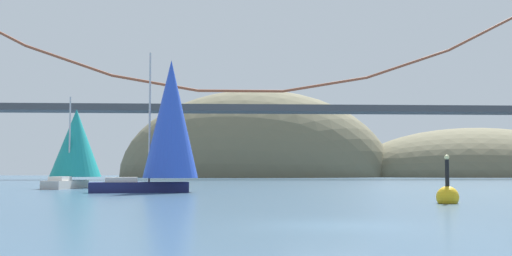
# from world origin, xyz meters

# --- Properties ---
(ground_plane) EXTENTS (360.00, 360.00, 0.00)m
(ground_plane) POSITION_xyz_m (0.00, 0.00, 0.00)
(ground_plane) COLOR #385670
(headland_center) EXTENTS (66.95, 44.00, 42.88)m
(headland_center) POSITION_xyz_m (5.00, 135.00, 0.00)
(headland_center) COLOR #6B664C
(headland_center) RESTS_ON ground_plane
(headland_right) EXTENTS (63.75, 44.00, 24.50)m
(headland_right) POSITION_xyz_m (60.00, 135.00, 0.00)
(headland_right) COLOR #6B664C
(headland_right) RESTS_ON ground_plane
(suspension_bridge) EXTENTS (145.54, 6.00, 32.40)m
(suspension_bridge) POSITION_xyz_m (0.00, 95.00, 14.04)
(suspension_bridge) COLOR brown
(suspension_bridge) RESTS_ON ground_plane
(sailboat_teal_sail) EXTENTS (5.34, 8.12, 8.26)m
(sailboat_teal_sail) POSITION_xyz_m (-16.77, 39.54, 3.92)
(sailboat_teal_sail) COLOR #B7B2A8
(sailboat_teal_sail) RESTS_ON ground_plane
(sailboat_blue_spinnaker) EXTENTS (8.26, 4.71, 10.36)m
(sailboat_blue_spinnaker) POSITION_xyz_m (-7.24, 27.95, 5.09)
(sailboat_blue_spinnaker) COLOR #191E4C
(sailboat_blue_spinnaker) RESTS_ON ground_plane
(channel_buoy) EXTENTS (1.10, 1.10, 2.64)m
(channel_buoy) POSITION_xyz_m (7.85, 11.71, 0.37)
(channel_buoy) COLOR gold
(channel_buoy) RESTS_ON ground_plane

